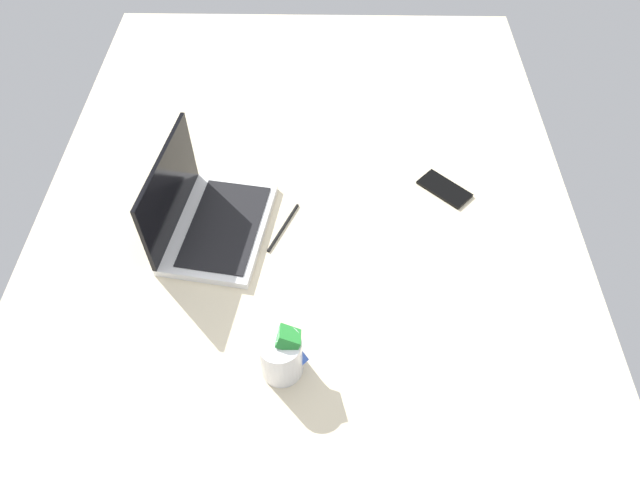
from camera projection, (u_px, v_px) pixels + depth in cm
name	position (u px, v px, depth cm)	size (l,w,h in cm)	color
bed_mattress	(308.00, 215.00, 162.15)	(180.00, 140.00, 18.00)	beige
laptop	(206.00, 217.00, 143.93)	(36.17, 27.85, 23.00)	silver
snack_cup	(282.00, 355.00, 118.55)	(9.14, 10.33, 13.78)	silver
cell_phone	(444.00, 189.00, 155.61)	(6.80, 14.00, 0.80)	black
charger_cable	(283.00, 227.00, 147.21)	(17.00, 0.60, 0.60)	black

